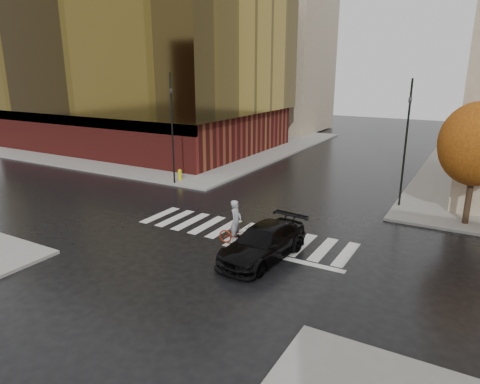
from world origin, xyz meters
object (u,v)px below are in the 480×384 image
(traffic_light_nw, at_px, (172,121))
(fire_hydrant, at_px, (180,174))
(sedan, at_px, (263,243))
(traffic_light_ne, at_px, (407,135))
(cyclist, at_px, (237,230))

(traffic_light_nw, xyz_separation_m, fire_hydrant, (-0.18, 0.89, -4.07))
(sedan, distance_m, traffic_light_ne, 12.03)
(sedan, height_order, fire_hydrant, sedan)
(traffic_light_ne, relative_size, fire_hydrant, 9.09)
(sedan, height_order, traffic_light_nw, traffic_light_nw)
(sedan, relative_size, traffic_light_ne, 0.69)
(cyclist, bearing_deg, sedan, -122.01)
(cyclist, xyz_separation_m, traffic_light_nw, (-9.56, 7.30, 3.92))
(sedan, bearing_deg, fire_hydrant, 148.49)
(fire_hydrant, bearing_deg, traffic_light_ne, 6.49)
(traffic_light_nw, height_order, traffic_light_ne, traffic_light_nw)
(sedan, height_order, traffic_light_ne, traffic_light_ne)
(cyclist, bearing_deg, fire_hydrant, 41.81)
(sedan, distance_m, fire_hydrant, 14.63)
(fire_hydrant, bearing_deg, sedan, -37.90)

